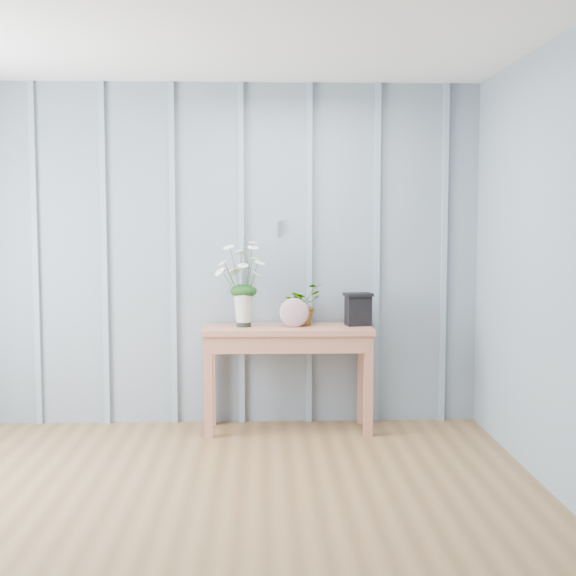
{
  "coord_description": "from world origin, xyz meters",
  "views": [
    {
      "loc": [
        0.4,
        -3.65,
        1.52
      ],
      "look_at": [
        0.58,
        1.94,
        1.03
      ],
      "focal_mm": 50.0,
      "sensor_mm": 36.0,
      "label": 1
    }
  ],
  "objects_px": {
    "sideboard": "(288,342)",
    "felt_disc_vessel": "(294,313)",
    "carved_box": "(358,309)",
    "daisy_vase": "(243,269)"
  },
  "relations": [
    {
      "from": "daisy_vase",
      "to": "felt_disc_vessel",
      "type": "height_order",
      "value": "daisy_vase"
    },
    {
      "from": "sideboard",
      "to": "carved_box",
      "type": "bearing_deg",
      "value": 4.87
    },
    {
      "from": "daisy_vase",
      "to": "felt_disc_vessel",
      "type": "xyz_separation_m",
      "value": [
        0.36,
        -0.04,
        -0.31
      ]
    },
    {
      "from": "felt_disc_vessel",
      "to": "daisy_vase",
      "type": "bearing_deg",
      "value": 174.39
    },
    {
      "from": "sideboard",
      "to": "carved_box",
      "type": "relative_size",
      "value": 5.12
    },
    {
      "from": "daisy_vase",
      "to": "carved_box",
      "type": "xyz_separation_m",
      "value": [
        0.82,
        0.03,
        -0.29
      ]
    },
    {
      "from": "sideboard",
      "to": "felt_disc_vessel",
      "type": "relative_size",
      "value": 5.76
    },
    {
      "from": "sideboard",
      "to": "felt_disc_vessel",
      "type": "xyz_separation_m",
      "value": [
        0.04,
        -0.03,
        0.22
      ]
    },
    {
      "from": "sideboard",
      "to": "daisy_vase",
      "type": "relative_size",
      "value": 1.84
    },
    {
      "from": "sideboard",
      "to": "daisy_vase",
      "type": "xyz_separation_m",
      "value": [
        -0.31,
        0.01,
        0.52
      ]
    }
  ]
}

